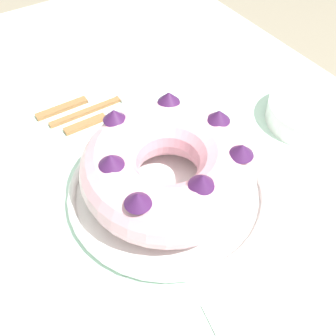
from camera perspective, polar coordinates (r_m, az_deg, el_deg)
dining_table at (r=0.67m, az=-0.11°, el=-10.69°), size 1.50×0.97×0.74m
serving_dish at (r=0.61m, az=0.00°, el=-3.26°), size 0.31×0.31×0.02m
bundt_cake at (r=0.57m, az=0.01°, el=0.10°), size 0.26×0.26×0.10m
fork at (r=0.78m, az=-8.95°, el=9.18°), size 0.02×0.20×0.01m
serving_knife at (r=0.80m, az=-12.06°, el=9.61°), size 0.02×0.23×0.01m
cake_knife at (r=0.75m, az=-9.35°, el=7.31°), size 0.02×0.18×0.01m
side_bowl at (r=0.77m, az=20.11°, el=7.54°), size 0.16×0.16×0.04m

